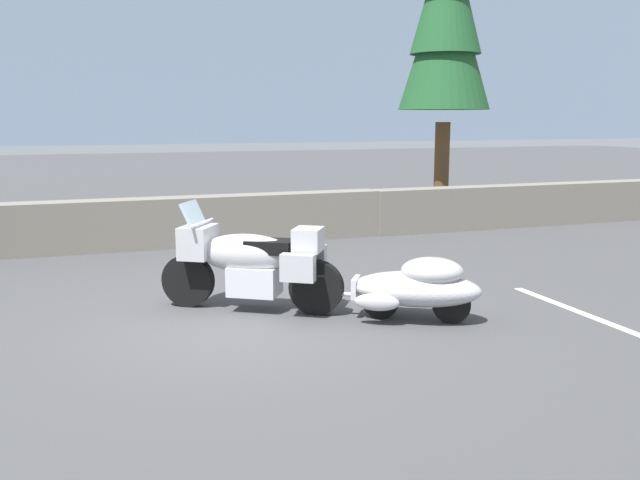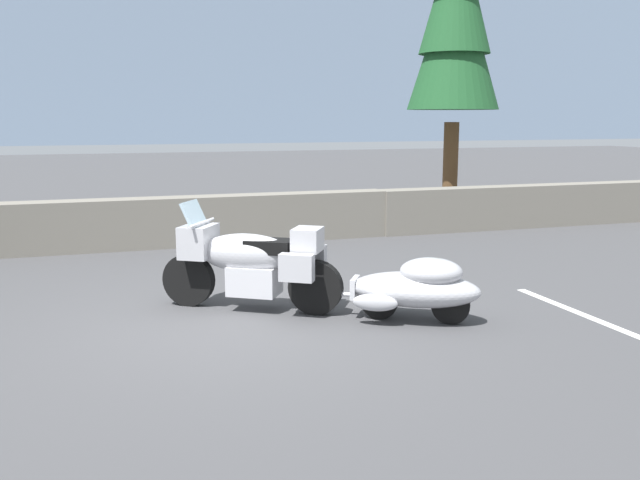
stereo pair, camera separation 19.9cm
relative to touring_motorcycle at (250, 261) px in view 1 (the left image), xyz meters
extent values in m
plane|color=#424244|center=(-0.31, -0.49, -0.62)|extent=(80.00, 80.00, 0.00)
cube|color=slate|center=(-0.31, 4.59, -0.17)|extent=(8.00, 0.54, 0.91)
cube|color=slate|center=(7.69, 4.53, -0.17)|extent=(8.00, 0.52, 0.91)
cube|color=#7F93AD|center=(-0.31, 94.55, 7.38)|extent=(240.00, 80.00, 16.00)
cylinder|color=black|center=(-0.69, 0.44, -0.29)|extent=(0.63, 0.47, 0.66)
cylinder|color=black|center=(0.70, -0.44, -0.29)|extent=(0.63, 0.47, 0.66)
cube|color=silver|center=(0.05, -0.03, -0.24)|extent=(0.74, 0.69, 0.36)
ellipsoid|color=#B2B2B7|center=(-0.04, 0.02, 0.09)|extent=(1.25, 1.01, 0.48)
cube|color=#B2B2B7|center=(-0.57, 0.36, 0.21)|extent=(0.58, 0.63, 0.40)
cube|color=#9EB7C6|center=(-0.61, 0.38, 0.54)|extent=(0.39, 0.47, 0.34)
cube|color=black|center=(0.22, -0.14, 0.19)|extent=(0.67, 0.60, 0.16)
cube|color=#B2B2B7|center=(0.62, -0.39, 0.29)|extent=(0.48, 0.51, 0.28)
cube|color=#B2B2B7|center=(0.42, -0.62, 0.01)|extent=(0.42, 0.35, 0.32)
cube|color=#B2B2B7|center=(0.74, -0.11, 0.01)|extent=(0.42, 0.35, 0.32)
cylinder|color=silver|center=(-0.52, 0.33, 0.44)|extent=(0.41, 0.61, 0.04)
cylinder|color=silver|center=(-0.65, 0.41, -0.04)|extent=(0.25, 0.19, 0.54)
cylinder|color=black|center=(1.36, -0.86, -0.40)|extent=(0.43, 0.32, 0.44)
cylinder|color=black|center=(2.06, -1.30, -0.40)|extent=(0.43, 0.32, 0.44)
ellipsoid|color=#B2B2B7|center=(1.71, -1.08, -0.24)|extent=(1.63, 1.37, 0.40)
ellipsoid|color=#B2B2B7|center=(1.86, -1.17, -0.02)|extent=(0.91, 0.86, 0.32)
cube|color=silver|center=(1.11, -0.70, -0.26)|extent=(0.22, 0.30, 0.24)
ellipsoid|color=#B2B2B7|center=(1.19, -1.13, -0.34)|extent=(0.51, 0.40, 0.20)
ellipsoid|color=#B2B2B7|center=(1.53, -0.59, -0.34)|extent=(0.51, 0.40, 0.20)
cylinder|color=silver|center=(0.78, -0.49, -0.35)|extent=(0.62, 0.42, 0.05)
cylinder|color=brown|center=(6.41, 6.70, 0.50)|extent=(0.36, 0.36, 2.24)
cone|color=#1E5128|center=(6.41, 6.70, 3.67)|extent=(2.16, 2.16, 3.53)
cube|color=silver|center=(3.76, -1.99, -0.62)|extent=(0.12, 3.60, 0.01)
camera|label=1|loc=(-1.92, -7.98, 1.72)|focal=38.40mm
camera|label=2|loc=(-1.73, -8.04, 1.72)|focal=38.40mm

